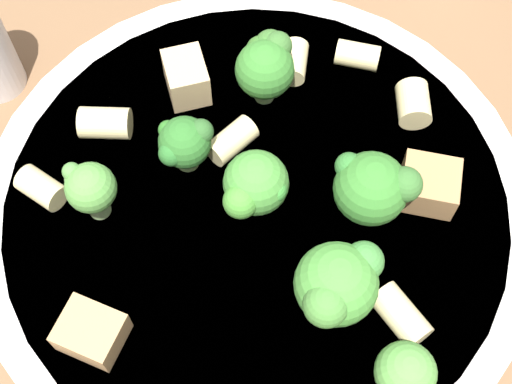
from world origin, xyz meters
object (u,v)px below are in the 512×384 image
(broccoli_floret_6, at_px, (405,375))
(rigatoni_3, at_px, (401,315))
(chicken_chunk_0, at_px, (429,185))
(broccoli_floret_0, at_px, (250,189))
(rigatoni_2, at_px, (232,141))
(chicken_chunk_2, at_px, (91,332))
(rigatoni_4, at_px, (294,62))
(pasta_bowl, at_px, (256,215))
(rigatoni_7, at_px, (41,188))
(broccoli_floret_4, at_px, (338,283))
(broccoli_floret_5, at_px, (373,188))
(rigatoni_5, at_px, (354,54))
(broccoli_floret_2, at_px, (89,188))
(chicken_chunk_1, at_px, (186,78))
(rigatoni_6, at_px, (105,123))
(broccoli_floret_1, at_px, (266,64))
(rigatoni_0, at_px, (413,104))
(broccoli_floret_3, at_px, (183,145))

(broccoli_floret_6, relative_size, rigatoni_3, 1.12)
(chicken_chunk_0, bearing_deg, broccoli_floret_0, -52.19)
(rigatoni_2, xyz_separation_m, chicken_chunk_2, (0.12, 0.00, 0.00))
(rigatoni_4, relative_size, chicken_chunk_0, 0.85)
(pasta_bowl, height_order, broccoli_floret_6, broccoli_floret_6)
(rigatoni_7, bearing_deg, chicken_chunk_2, 56.81)
(broccoli_floret_0, height_order, chicken_chunk_2, broccoli_floret_0)
(broccoli_floret_0, height_order, broccoli_floret_4, broccoli_floret_4)
(broccoli_floret_5, xyz_separation_m, rigatoni_2, (0.00, -0.08, -0.02))
(chicken_chunk_0, bearing_deg, rigatoni_2, -72.71)
(rigatoni_3, height_order, rigatoni_5, same)
(broccoli_floret_2, height_order, broccoli_floret_6, broccoli_floret_2)
(rigatoni_2, bearing_deg, chicken_chunk_1, -113.58)
(broccoli_floret_6, height_order, chicken_chunk_2, broccoli_floret_6)
(broccoli_floret_4, height_order, rigatoni_7, broccoli_floret_4)
(broccoli_floret_2, height_order, rigatoni_5, broccoli_floret_2)
(rigatoni_5, bearing_deg, chicken_chunk_0, 53.36)
(broccoli_floret_4, relative_size, rigatoni_6, 1.76)
(rigatoni_7, distance_m, chicken_chunk_1, 0.09)
(broccoli_floret_0, bearing_deg, chicken_chunk_2, -14.11)
(broccoli_floret_4, height_order, rigatoni_5, broccoli_floret_4)
(broccoli_floret_6, xyz_separation_m, rigatoni_2, (-0.06, -0.13, -0.01))
(broccoli_floret_6, bearing_deg, rigatoni_5, -144.47)
(broccoli_floret_4, distance_m, rigatoni_7, 0.15)
(rigatoni_2, bearing_deg, chicken_chunk_2, 1.65)
(broccoli_floret_1, relative_size, broccoli_floret_2, 1.08)
(pasta_bowl, xyz_separation_m, broccoli_floret_4, (0.02, 0.06, 0.04))
(broccoli_floret_2, distance_m, rigatoni_0, 0.17)
(chicken_chunk_1, bearing_deg, pasta_bowl, 61.24)
(rigatoni_3, distance_m, rigatoni_5, 0.15)
(broccoli_floret_0, relative_size, chicken_chunk_2, 1.29)
(rigatoni_0, height_order, rigatoni_5, rigatoni_0)
(broccoli_floret_4, bearing_deg, chicken_chunk_2, -48.55)
(rigatoni_3, bearing_deg, rigatoni_5, -142.77)
(broccoli_floret_5, distance_m, rigatoni_7, 0.16)
(broccoli_floret_1, relative_size, rigatoni_7, 1.67)
(broccoli_floret_0, xyz_separation_m, rigatoni_6, (0.00, -0.09, -0.01))
(broccoli_floret_0, relative_size, rigatoni_4, 1.52)
(rigatoni_7, bearing_deg, broccoli_floret_1, 152.52)
(broccoli_floret_3, relative_size, rigatoni_6, 1.26)
(broccoli_floret_2, xyz_separation_m, broccoli_floret_5, (-0.07, 0.11, 0.00))
(broccoli_floret_0, relative_size, chicken_chunk_1, 1.34)
(rigatoni_5, bearing_deg, pasta_bowl, 1.26)
(rigatoni_0, bearing_deg, broccoli_floret_0, -23.72)
(broccoli_floret_6, distance_m, rigatoni_4, 0.17)
(rigatoni_0, xyz_separation_m, rigatoni_4, (0.01, -0.07, -0.00))
(broccoli_floret_3, xyz_separation_m, broccoli_floret_4, (0.02, 0.10, 0.01))
(pasta_bowl, bearing_deg, rigatoni_6, -85.14)
(pasta_bowl, distance_m, rigatoni_5, 0.10)
(broccoli_floret_1, height_order, broccoli_floret_6, broccoli_floret_1)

